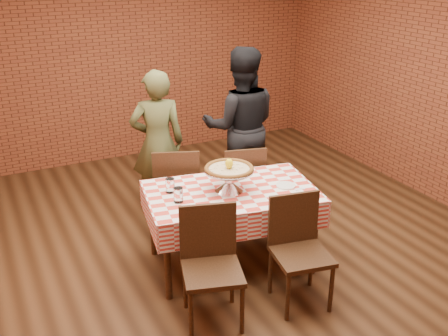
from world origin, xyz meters
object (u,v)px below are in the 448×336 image
Objects in this scene: chair_far_right at (240,184)px; diner_black at (241,126)px; water_glass_left at (178,195)px; pizza at (229,169)px; table at (231,228)px; water_glass_right at (170,185)px; chair_near_left at (212,270)px; chair_far_left at (177,187)px; condiment_caddy at (230,170)px; pizza_stand at (229,180)px; chair_near_right at (302,255)px; diner_olive at (158,143)px.

diner_black is (0.28, 0.52, 0.44)m from chair_far_right.
pizza is at bearing 1.08° from water_glass_left.
water_glass_right is (-0.50, 0.21, 0.45)m from table.
chair_near_left reaches higher than chair_far_right.
water_glass_right is at bearing 87.75° from water_glass_left.
chair_far_left is (-0.17, 0.85, -0.49)m from pizza.
water_glass_right is at bearing 157.10° from table.
chair_near_left is at bearing 99.07° from chair_far_left.
diner_black reaches higher than chair_far_right.
condiment_caddy is at bearing 65.23° from chair_far_right.
pizza_stand is at bearing 1.08° from water_glass_left.
pizza reaches higher than chair_near_left.
water_glass_right is 1.59m from diner_black.
water_glass_right is 0.95× the size of condiment_caddy.
diner_olive is (-0.44, 2.12, 0.35)m from chair_near_right.
chair_near_right is 0.51× the size of diner_black.
water_glass_right is 0.14× the size of chair_far_right.
chair_far_right is 1.00m from diner_olive.
diner_olive reaches higher than chair_near_right.
chair_near_left reaches higher than condiment_caddy.
table is 0.83× the size of diner_black.
condiment_caddy is 0.08× the size of diner_olive.
chair_far_right reaches higher than table.
diner_black reaches higher than condiment_caddy.
pizza_stand is at bearing 68.70° from chair_far_right.
water_glass_right is (0.01, 0.21, 0.00)m from water_glass_left.
pizza is 0.54m from water_glass_right.
chair_far_right is at bearing 148.58° from diner_olive.
diner_black is at bearing 38.50° from water_glass_right.
pizza is at bearing 118.22° from chair_near_right.
condiment_caddy is 0.15× the size of chair_far_right.
water_glass_left is 0.21m from water_glass_right.
pizza is 3.36× the size of water_glass_right.
pizza is at bearing 80.90° from diner_black.
water_glass_right is at bearing 157.08° from pizza.
diner_olive is (-0.19, 1.33, -0.16)m from pizza.
water_glass_right reaches higher than table.
table is at bearing 70.03° from chair_far_right.
chair_near_left is 0.76m from chair_near_right.
water_glass_left is at bearing 106.13° from chair_near_left.
condiment_caddy is at bearing 120.93° from diner_olive.
chair_near_left is (-0.64, -0.94, -0.36)m from condiment_caddy.
pizza reaches higher than chair_near_right.
pizza_stand is at bearing 118.22° from chair_near_right.
water_glass_right is 0.08× the size of diner_olive.
table is 1.58× the size of chair_far_left.
chair_near_left reaches higher than chair_near_right.
chair_far_left is at bearing 69.60° from water_glass_left.
pizza_stand is 1.41m from diner_black.
diner_black reaches higher than chair_far_left.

